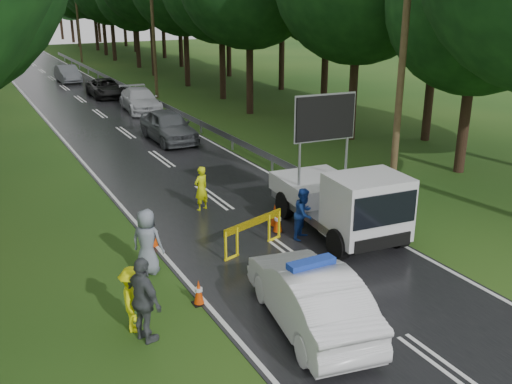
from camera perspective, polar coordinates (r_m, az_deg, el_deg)
ground at (r=16.77m, az=4.13°, el=-6.71°), size 160.00×160.00×0.00m
road at (r=44.09m, az=-17.19°, el=8.86°), size 7.00×140.00×0.02m
guardrail at (r=44.52m, az=-12.45°, el=10.06°), size 0.12×60.06×0.70m
utility_pole_near at (r=19.97m, az=14.39°, el=12.17°), size 1.40×0.24×10.00m
utility_pole_mid at (r=42.89m, az=-10.26°, el=15.95°), size 1.40×0.24×10.00m
utility_pole_far at (r=68.07m, az=-17.43°, el=16.52°), size 1.40×0.24×10.00m
police_sedan at (r=13.32m, az=5.43°, el=-10.34°), size 2.39×4.84×1.68m
work_truck at (r=18.17m, az=8.74°, el=-0.84°), size 2.79×5.52×4.26m
barrier at (r=17.05m, az=-0.25°, el=-3.43°), size 2.30×0.80×0.99m
officer at (r=20.21m, az=-5.51°, el=0.35°), size 0.69×0.57×1.62m
civilian at (r=17.85m, az=4.82°, el=-2.17°), size 1.01×0.96×1.65m
bystander_left at (r=13.39m, az=-12.22°, el=-10.45°), size 0.86×1.15×1.58m
bystander_mid at (r=12.86m, az=-11.16°, el=-10.59°), size 0.83×1.27×2.01m
bystander_right at (r=15.86m, az=-10.83°, el=-4.91°), size 1.06×1.06×1.85m
queue_car_first at (r=30.13m, az=-8.76°, el=6.55°), size 1.99×4.80×1.63m
queue_car_second at (r=38.43m, az=-11.51°, el=9.00°), size 2.46×5.22×1.47m
queue_car_third at (r=44.40m, az=-14.78°, el=10.01°), size 2.31×4.84×1.33m
queue_car_fourth at (r=52.96m, az=-18.32°, el=11.16°), size 1.63×4.46×1.46m
cone_near_left at (r=14.41m, az=-5.75°, el=-9.95°), size 0.31×0.31×0.66m
cone_center at (r=18.41m, az=2.19°, el=-2.96°), size 0.36×0.36×0.76m
cone_far at (r=18.89m, az=1.88°, el=-2.35°), size 0.36×0.36×0.77m
cone_left_mid at (r=17.66m, az=-10.19°, el=-4.46°), size 0.31×0.31×0.65m
cone_right at (r=20.58m, az=6.75°, el=-0.79°), size 0.31×0.31×0.65m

